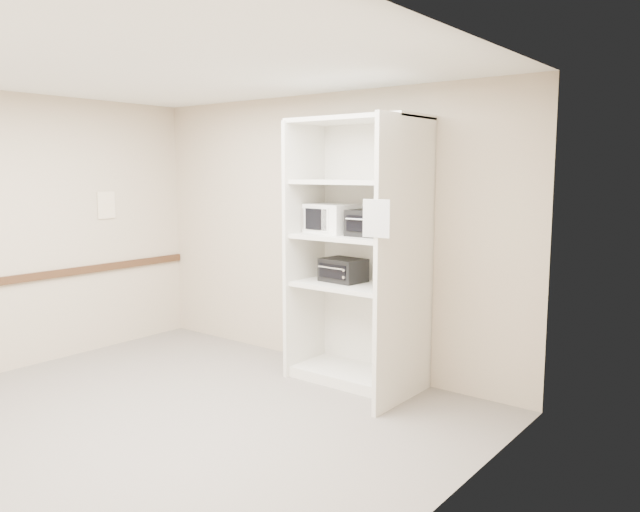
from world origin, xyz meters
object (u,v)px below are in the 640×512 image
Objects in this scene: shelving_unit at (361,262)px; toaster_oven_lower at (343,270)px; microwave at (332,218)px; toaster_oven_upper at (372,223)px.

toaster_oven_lower is at bearing 168.19° from shelving_unit.
microwave is 1.16× the size of toaster_oven_lower.
microwave is at bearing 176.55° from toaster_oven_upper.
shelving_unit is 5.34× the size of microwave.
microwave reaches higher than toaster_oven_upper.
shelving_unit reaches higher than toaster_oven_upper.
shelving_unit is 0.26m from toaster_oven_lower.
shelving_unit reaches higher than microwave.
shelving_unit is at bearing -170.20° from toaster_oven_upper.
microwave is (-0.37, 0.05, 0.38)m from shelving_unit.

